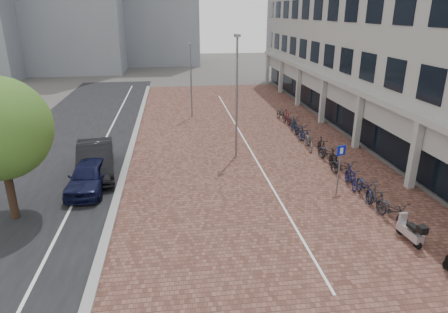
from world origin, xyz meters
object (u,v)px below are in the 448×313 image
car_navy (89,176)px  car_dark (96,159)px  parking_sign (340,161)px  scooter_front (410,230)px

car_navy → car_dark: (0.00, 1.91, 0.14)m
car_navy → car_dark: size_ratio=0.80×
car_navy → parking_sign: parking_sign is taller
car_dark → parking_sign: (11.71, -3.55, 0.66)m
car_dark → scooter_front: (12.58, -8.17, -0.36)m
parking_sign → car_navy: bearing=155.2°
car_navy → parking_sign: (11.71, -1.64, 0.80)m
scooter_front → car_navy: bearing=148.5°
car_navy → car_dark: bearing=93.0°
car_navy → scooter_front: (12.58, -6.26, -0.21)m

